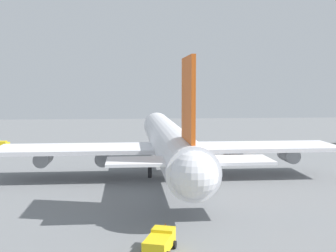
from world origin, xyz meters
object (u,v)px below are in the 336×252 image
object	(u,v)px
cargo_airplane	(168,141)
safety_cone_nose	(164,148)
baggage_tug	(3,145)
safety_cone_tail	(165,226)
cargo_loader	(160,242)

from	to	relation	value
cargo_airplane	safety_cone_nose	world-z (taller)	cargo_airplane
baggage_tug	safety_cone_tail	bearing A→B (deg)	-151.61
baggage_tug	safety_cone_nose	bearing A→B (deg)	-94.92
cargo_loader	safety_cone_tail	xyz separation A→B (m)	(7.13, -1.16, -0.75)
safety_cone_nose	cargo_loader	bearing A→B (deg)	175.05
cargo_loader	safety_cone_tail	distance (m)	7.26
baggage_tug	cargo_loader	distance (m)	81.84
cargo_loader	safety_cone_nose	xyz separation A→B (m)	(70.45, -6.10, -0.73)
safety_cone_nose	safety_cone_tail	bearing A→B (deg)	175.54
baggage_tug	cargo_loader	size ratio (longest dim) A/B	0.95
safety_cone_nose	cargo_airplane	bearing A→B (deg)	176.89
baggage_tug	safety_cone_tail	world-z (taller)	baggage_tug
cargo_airplane	baggage_tug	size ratio (longest dim) A/B	14.14
cargo_loader	baggage_tug	bearing A→B (deg)	25.30
baggage_tug	safety_cone_nose	distance (m)	41.24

